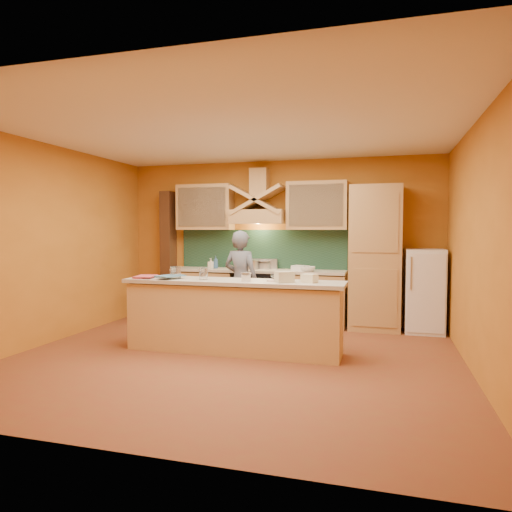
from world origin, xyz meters
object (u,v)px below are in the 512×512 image
(stove, at_px, (257,297))
(person, at_px, (241,281))
(kitchen_scale, at_px, (246,278))
(mixing_bowl, at_px, (280,278))
(fridge, at_px, (424,291))

(stove, relative_size, person, 0.57)
(stove, distance_m, kitchen_scale, 2.14)
(stove, xyz_separation_m, mixing_bowl, (0.79, -1.74, 0.53))
(fridge, height_order, mixing_bowl, fridge)
(fridge, height_order, kitchen_scale, fridge)
(kitchen_scale, height_order, mixing_bowl, kitchen_scale)
(kitchen_scale, bearing_deg, person, 97.27)
(person, bearing_deg, kitchen_scale, 121.39)
(kitchen_scale, xyz_separation_m, mixing_bowl, (0.38, 0.29, -0.02))
(stove, height_order, fridge, fridge)
(fridge, distance_m, mixing_bowl, 2.60)
(stove, height_order, mixing_bowl, mixing_bowl)
(fridge, bearing_deg, stove, 180.00)
(fridge, xyz_separation_m, kitchen_scale, (-2.29, -2.03, 0.34))
(stove, bearing_deg, fridge, 0.00)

